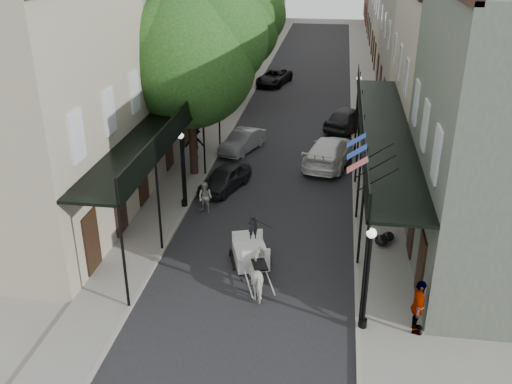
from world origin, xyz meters
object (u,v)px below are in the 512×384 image
(lamppost_right_near, at_px, (367,278))
(pedestrian_sidewalk_right, at_px, (418,307))
(car_right_near, at_px, (330,151))
(tree_far, at_px, (243,25))
(car_left_far, at_px, (274,77))
(car_right_far, at_px, (348,118))
(horse, at_px, (260,275))
(pedestrian_walking, at_px, (205,198))
(tree_near, at_px, (197,54))
(car_left_near, at_px, (225,178))
(pedestrian_sidewalk_left, at_px, (195,143))
(car_left_mid, at_px, (243,141))
(carriage, at_px, (249,239))
(lamppost_left, at_px, (182,168))
(lamppost_right_far, at_px, (357,104))

(lamppost_right_near, bearing_deg, pedestrian_sidewalk_right, 0.00)
(car_right_near, bearing_deg, pedestrian_sidewalk_right, 115.14)
(tree_far, bearing_deg, car_left_far, 74.73)
(car_right_near, xyz_separation_m, car_right_far, (1.00, 6.41, -0.01))
(horse, relative_size, pedestrian_walking, 1.15)
(lamppost_right_near, bearing_deg, pedestrian_walking, 132.58)
(horse, bearing_deg, tree_near, -85.05)
(car_left_near, relative_size, car_left_far, 0.81)
(pedestrian_sidewalk_left, bearing_deg, car_right_far, -151.14)
(horse, bearing_deg, car_left_near, -89.74)
(pedestrian_sidewalk_left, bearing_deg, tree_far, -103.32)
(lamppost_right_near, xyz_separation_m, car_left_near, (-6.70, 10.43, -1.43))
(horse, xyz_separation_m, pedestrian_sidewalk_left, (-5.50, 12.52, 0.29))
(car_left_far, bearing_deg, pedestrian_sidewalk_right, -61.92)
(car_left_mid, bearing_deg, carriage, -59.90)
(pedestrian_sidewalk_right, distance_m, car_left_near, 13.40)
(lamppost_left, bearing_deg, pedestrian_sidewalk_right, -38.94)
(pedestrian_sidewalk_right, distance_m, car_right_far, 21.12)
(lamppost_right_far, height_order, car_right_far, lamppost_right_far)
(tree_far, height_order, lamppost_left, tree_far)
(tree_near, height_order, lamppost_right_far, tree_near)
(pedestrian_sidewalk_left, bearing_deg, lamppost_right_far, -156.94)
(lamppost_right_far, bearing_deg, carriage, -105.26)
(pedestrian_sidewalk_left, bearing_deg, pedestrian_sidewalk_right, 118.13)
(lamppost_right_far, distance_m, car_left_near, 11.77)
(tree_near, relative_size, car_right_far, 2.13)
(lamppost_left, xyz_separation_m, car_left_far, (1.50, 24.20, -1.42))
(pedestrian_walking, relative_size, pedestrian_sidewalk_left, 0.83)
(horse, xyz_separation_m, pedestrian_sidewalk_right, (5.38, -1.65, 0.35))
(pedestrian_sidewalk_left, relative_size, car_left_mid, 0.48)
(tree_far, relative_size, car_right_near, 1.61)
(lamppost_right_near, xyz_separation_m, pedestrian_sidewalk_right, (1.70, 0.00, -0.96))
(tree_near, relative_size, car_right_near, 1.80)
(horse, height_order, pedestrian_sidewalk_left, pedestrian_sidewalk_left)
(lamppost_right_near, relative_size, pedestrian_sidewalk_left, 2.05)
(carriage, bearing_deg, car_left_mid, 81.96)
(lamppost_right_far, height_order, horse, lamppost_right_far)
(lamppost_left, xyz_separation_m, car_left_mid, (1.48, 8.00, -1.42))
(pedestrian_sidewalk_left, relative_size, pedestrian_sidewalk_right, 0.93)
(horse, distance_m, pedestrian_sidewalk_right, 5.63)
(lamppost_right_near, relative_size, car_right_near, 0.69)
(lamppost_left, height_order, lamppost_right_far, same)
(carriage, height_order, pedestrian_walking, carriage)
(car_left_far, height_order, car_right_far, car_right_far)
(lamppost_left, relative_size, car_left_near, 1.02)
(lamppost_right_far, bearing_deg, car_left_mid, -149.22)
(pedestrian_walking, bearing_deg, car_left_near, 100.88)
(car_left_near, height_order, car_right_near, car_right_near)
(pedestrian_sidewalk_right, bearing_deg, pedestrian_sidewalk_left, 45.43)
(car_left_far, distance_m, car_right_far, 12.80)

